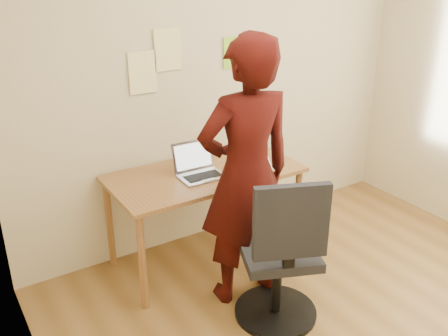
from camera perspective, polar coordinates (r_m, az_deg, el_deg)
room at (r=2.68m, az=20.00°, el=3.26°), size 3.58×3.58×2.78m
desk at (r=3.68m, az=-2.21°, el=-1.68°), size 1.40×0.70×0.74m
laptop at (r=3.58m, az=-2.92°, el=-0.07°), size 0.33×0.29×0.23m
paper_sheet at (r=3.81m, az=3.92°, el=0.60°), size 0.30×0.33×0.00m
phone at (r=3.55m, az=1.59°, el=-0.99°), size 0.11×0.14×0.01m
wall_note_left at (r=3.62m, az=-9.27°, el=10.72°), size 0.21×0.00×0.30m
wall_note_mid at (r=3.67m, az=-6.44°, el=13.31°), size 0.21×0.00×0.30m
wall_note_right at (r=3.96m, az=1.09°, el=13.07°), size 0.18×0.00×0.24m
office_chair at (r=3.16m, az=6.53°, el=-10.67°), size 0.60×0.61×1.05m
person at (r=3.19m, az=2.53°, el=-0.83°), size 0.71×0.51×1.81m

